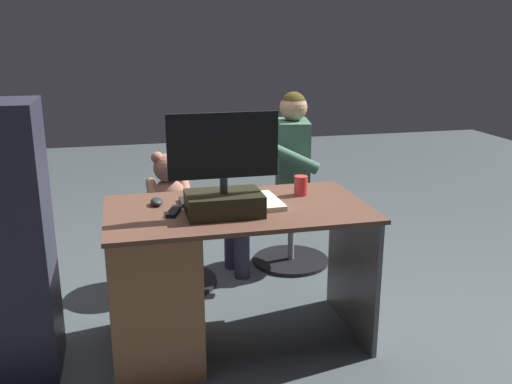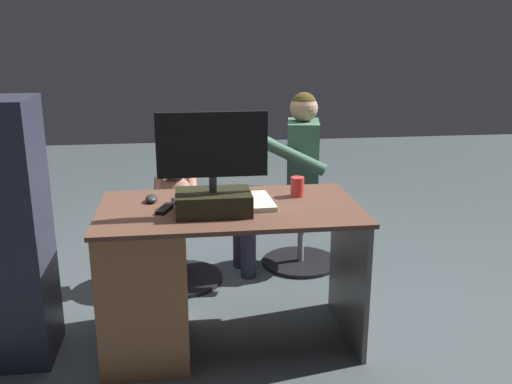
{
  "view_description": "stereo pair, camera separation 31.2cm",
  "coord_description": "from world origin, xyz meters",
  "px_view_note": "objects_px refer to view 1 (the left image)",
  "views": [
    {
      "loc": [
        0.52,
        3.0,
        1.55
      ],
      "look_at": [
        -0.18,
        0.08,
        0.69
      ],
      "focal_mm": 39.67,
      "sensor_mm": 36.0,
      "label": 1
    },
    {
      "loc": [
        0.21,
        3.06,
        1.55
      ],
      "look_at": [
        -0.18,
        0.08,
        0.69
      ],
      "focal_mm": 39.67,
      "sensor_mm": 36.0,
      "label": 2
    }
  ],
  "objects_px": {
    "tv_remote": "(174,211)",
    "teddy_bear": "(169,184)",
    "monitor": "(224,185)",
    "keyboard": "(222,199)",
    "desk": "(172,278)",
    "visitor_chair": "(291,225)",
    "cup": "(301,185)",
    "person": "(279,167)",
    "office_chair_teddy": "(171,246)",
    "computer_mouse": "(157,202)"
  },
  "relations": [
    {
      "from": "office_chair_teddy",
      "to": "keyboard",
      "type": "bearing_deg",
      "value": 108.32
    },
    {
      "from": "monitor",
      "to": "office_chair_teddy",
      "type": "xyz_separation_m",
      "value": [
        0.19,
        -0.85,
        -0.61
      ]
    },
    {
      "from": "cup",
      "to": "visitor_chair",
      "type": "xyz_separation_m",
      "value": [
        -0.2,
        -0.79,
        -0.5
      ]
    },
    {
      "from": "computer_mouse",
      "to": "teddy_bear",
      "type": "height_order",
      "value": "teddy_bear"
    },
    {
      "from": "keyboard",
      "to": "cup",
      "type": "relative_size",
      "value": 4.16
    },
    {
      "from": "keyboard",
      "to": "teddy_bear",
      "type": "relative_size",
      "value": 1.09
    },
    {
      "from": "desk",
      "to": "keyboard",
      "type": "relative_size",
      "value": 3.02
    },
    {
      "from": "desk",
      "to": "monitor",
      "type": "relative_size",
      "value": 2.5
    },
    {
      "from": "keyboard",
      "to": "office_chair_teddy",
      "type": "height_order",
      "value": "keyboard"
    },
    {
      "from": "monitor",
      "to": "tv_remote",
      "type": "relative_size",
      "value": 3.38
    },
    {
      "from": "cup",
      "to": "teddy_bear",
      "type": "distance_m",
      "value": 0.91
    },
    {
      "from": "monitor",
      "to": "cup",
      "type": "relative_size",
      "value": 5.03
    },
    {
      "from": "office_chair_teddy",
      "to": "person",
      "type": "relative_size",
      "value": 0.48
    },
    {
      "from": "cup",
      "to": "desk",
      "type": "bearing_deg",
      "value": 10.86
    },
    {
      "from": "keyboard",
      "to": "computer_mouse",
      "type": "height_order",
      "value": "computer_mouse"
    },
    {
      "from": "computer_mouse",
      "to": "person",
      "type": "xyz_separation_m",
      "value": [
        -0.84,
        -0.78,
        -0.06
      ]
    },
    {
      "from": "computer_mouse",
      "to": "monitor",
      "type": "bearing_deg",
      "value": 144.07
    },
    {
      "from": "desk",
      "to": "cup",
      "type": "height_order",
      "value": "cup"
    },
    {
      "from": "desk",
      "to": "office_chair_teddy",
      "type": "height_order",
      "value": "desk"
    },
    {
      "from": "cup",
      "to": "person",
      "type": "bearing_deg",
      "value": -97.57
    },
    {
      "from": "computer_mouse",
      "to": "teddy_bear",
      "type": "bearing_deg",
      "value": -99.65
    },
    {
      "from": "computer_mouse",
      "to": "teddy_bear",
      "type": "relative_size",
      "value": 0.25
    },
    {
      "from": "office_chair_teddy",
      "to": "person",
      "type": "height_order",
      "value": "person"
    },
    {
      "from": "office_chair_teddy",
      "to": "person",
      "type": "bearing_deg",
      "value": -168.78
    },
    {
      "from": "desk",
      "to": "cup",
      "type": "bearing_deg",
      "value": -169.14
    },
    {
      "from": "keyboard",
      "to": "tv_remote",
      "type": "distance_m",
      "value": 0.29
    },
    {
      "from": "cup",
      "to": "person",
      "type": "xyz_separation_m",
      "value": [
        -0.1,
        -0.77,
        -0.09
      ]
    },
    {
      "from": "office_chair_teddy",
      "to": "teddy_bear",
      "type": "height_order",
      "value": "teddy_bear"
    },
    {
      "from": "monitor",
      "to": "teddy_bear",
      "type": "bearing_deg",
      "value": -77.75
    },
    {
      "from": "monitor",
      "to": "keyboard",
      "type": "relative_size",
      "value": 1.21
    },
    {
      "from": "cup",
      "to": "tv_remote",
      "type": "xyz_separation_m",
      "value": [
        0.67,
        0.16,
        -0.04
      ]
    },
    {
      "from": "teddy_bear",
      "to": "person",
      "type": "bearing_deg",
      "value": -169.72
    },
    {
      "from": "cup",
      "to": "computer_mouse",
      "type": "bearing_deg",
      "value": 0.63
    },
    {
      "from": "keyboard",
      "to": "visitor_chair",
      "type": "xyz_separation_m",
      "value": [
        -0.61,
        -0.81,
        -0.46
      ]
    },
    {
      "from": "cup",
      "to": "person",
      "type": "relative_size",
      "value": 0.09
    },
    {
      "from": "keyboard",
      "to": "visitor_chair",
      "type": "distance_m",
      "value": 1.12
    },
    {
      "from": "computer_mouse",
      "to": "cup",
      "type": "xyz_separation_m",
      "value": [
        -0.74,
        -0.01,
        0.03
      ]
    },
    {
      "from": "visitor_chair",
      "to": "keyboard",
      "type": "bearing_deg",
      "value": 52.78
    },
    {
      "from": "keyboard",
      "to": "visitor_chair",
      "type": "height_order",
      "value": "keyboard"
    },
    {
      "from": "keyboard",
      "to": "teddy_bear",
      "type": "distance_m",
      "value": 0.7
    },
    {
      "from": "tv_remote",
      "to": "teddy_bear",
      "type": "distance_m",
      "value": 0.8
    },
    {
      "from": "cup",
      "to": "office_chair_teddy",
      "type": "height_order",
      "value": "cup"
    },
    {
      "from": "desk",
      "to": "tv_remote",
      "type": "xyz_separation_m",
      "value": [
        -0.02,
        0.02,
        0.35
      ]
    },
    {
      "from": "keyboard",
      "to": "tv_remote",
      "type": "xyz_separation_m",
      "value": [
        0.25,
        0.14,
        -0.0
      ]
    },
    {
      "from": "office_chair_teddy",
      "to": "visitor_chair",
      "type": "relative_size",
      "value": 1.07
    },
    {
      "from": "desk",
      "to": "visitor_chair",
      "type": "bearing_deg",
      "value": -134.01
    },
    {
      "from": "computer_mouse",
      "to": "cup",
      "type": "bearing_deg",
      "value": -179.37
    },
    {
      "from": "desk",
      "to": "person",
      "type": "height_order",
      "value": "person"
    },
    {
      "from": "office_chair_teddy",
      "to": "monitor",
      "type": "bearing_deg",
      "value": 102.43
    },
    {
      "from": "office_chair_teddy",
      "to": "teddy_bear",
      "type": "xyz_separation_m",
      "value": [
        -0.0,
        -0.01,
        0.39
      ]
    }
  ]
}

